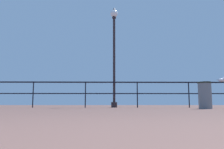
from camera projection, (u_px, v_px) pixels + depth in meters
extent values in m
cube|color=black|center=(111.00, 82.00, 9.42)|extent=(19.01, 0.05, 0.05)
cube|color=black|center=(111.00, 94.00, 9.36)|extent=(19.01, 0.04, 0.04)
cylinder|color=black|center=(33.00, 95.00, 9.31)|extent=(0.04, 0.04, 1.03)
cylinder|color=black|center=(85.00, 95.00, 9.34)|extent=(0.04, 0.04, 1.03)
cylinder|color=black|center=(137.00, 95.00, 9.38)|extent=(0.04, 0.04, 1.03)
cylinder|color=black|center=(189.00, 95.00, 9.41)|extent=(0.04, 0.04, 1.03)
cylinder|color=#292024|center=(114.00, 105.00, 9.60)|extent=(0.25, 0.25, 0.22)
cylinder|color=#292024|center=(114.00, 59.00, 9.85)|extent=(0.10, 0.10, 3.64)
cylinder|color=#292024|center=(114.00, 18.00, 10.08)|extent=(0.17, 0.17, 0.06)
sphere|color=white|center=(114.00, 14.00, 10.11)|extent=(0.33, 0.33, 0.33)
cone|color=#292024|center=(114.00, 9.00, 10.14)|extent=(0.12, 0.12, 0.10)
ellipsoid|color=white|center=(221.00, 80.00, 9.51)|extent=(0.27, 0.18, 0.14)
ellipsoid|color=gray|center=(221.00, 80.00, 9.51)|extent=(0.24, 0.14, 0.05)
sphere|color=white|center=(224.00, 79.00, 9.50)|extent=(0.11, 0.11, 0.11)
cube|color=gray|center=(218.00, 80.00, 9.52)|extent=(0.10, 0.07, 0.02)
cylinder|color=slate|center=(205.00, 96.00, 6.88)|extent=(0.38, 0.38, 0.76)
cylinder|color=black|center=(204.00, 83.00, 6.93)|extent=(0.40, 0.40, 0.04)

